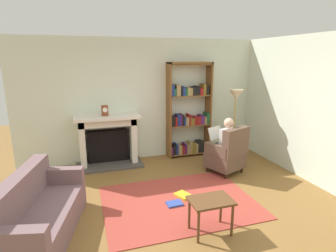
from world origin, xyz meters
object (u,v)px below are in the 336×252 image
sofa_floral (38,215)px  side_table (211,205)px  floor_lamp (236,101)px  bookshelf (189,114)px  mantel_clock (105,111)px  armchair_reading (228,153)px  seated_reader (224,142)px  fireplace (108,139)px

sofa_floral → side_table: 2.23m
floor_lamp → bookshelf: bearing=146.9°
sofa_floral → bookshelf: bearing=-38.7°
mantel_clock → bookshelf: size_ratio=0.10×
armchair_reading → seated_reader: size_ratio=0.85×
mantel_clock → sofa_floral: 2.61m
bookshelf → seated_reader: bookshelf is taller
fireplace → seated_reader: seated_reader is taller
armchair_reading → sofa_floral: size_ratio=0.53×
fireplace → sofa_floral: 2.57m
armchair_reading → floor_lamp: size_ratio=0.60×
seated_reader → sofa_floral: 3.53m
seated_reader → side_table: seated_reader is taller
seated_reader → armchair_reading: bearing=90.0°
sofa_floral → armchair_reading: bearing=-58.6°
armchair_reading → side_table: armchair_reading is taller
fireplace → floor_lamp: floor_lamp is taller
seated_reader → floor_lamp: floor_lamp is taller
fireplace → armchair_reading: bearing=-28.4°
floor_lamp → armchair_reading: bearing=-127.4°
mantel_clock → seated_reader: 2.51m
fireplace → sofa_floral: (-1.11, -2.31, -0.27)m
bookshelf → floor_lamp: size_ratio=1.36×
bookshelf → sofa_floral: size_ratio=1.20×
floor_lamp → seated_reader: bearing=-134.7°
mantel_clock → side_table: bearing=-68.6°
bookshelf → sofa_floral: (-2.99, -2.34, -0.69)m
bookshelf → armchair_reading: bookshelf is taller
side_table → bookshelf: bearing=74.0°
bookshelf → sofa_floral: bearing=-141.9°
mantel_clock → armchair_reading: 2.65m
fireplace → bookshelf: 1.92m
fireplace → floor_lamp: 2.90m
fireplace → bookshelf: bearing=1.1°
sofa_floral → side_table: bearing=-91.5°
armchair_reading → sofa_floral: 3.52m
seated_reader → sofa_floral: bearing=-1.9°
mantel_clock → sofa_floral: mantel_clock is taller
seated_reader → side_table: bearing=35.0°
sofa_floral → floor_lamp: (3.86, 1.78, 1.04)m
sofa_floral → seated_reader: bearing=-56.7°
fireplace → floor_lamp: bearing=-10.9°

